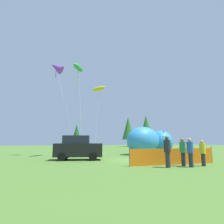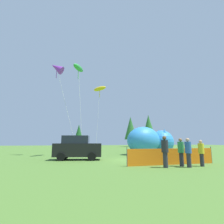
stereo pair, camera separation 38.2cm
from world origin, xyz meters
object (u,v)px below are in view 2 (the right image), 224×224
(folding_chair, at_px, (164,153))
(spectator_in_blue_shirt, at_px, (181,151))
(kite_purple_delta, at_px, (57,68))
(kite_green_fish, at_px, (78,68))
(inflatable_cat, at_px, (150,142))
(parked_car, at_px, (78,148))
(kite_yellow_hero, at_px, (100,89))
(spectator_in_black_shirt, at_px, (201,152))
(spectator_in_red_shirt, at_px, (165,150))
(spectator_in_green_shirt, at_px, (188,151))

(folding_chair, relative_size, spectator_in_blue_shirt, 0.49)
(kite_purple_delta, height_order, kite_green_fish, kite_purple_delta)
(kite_green_fish, bearing_deg, inflatable_cat, 3.13)
(parked_car, height_order, kite_yellow_hero, kite_yellow_hero)
(spectator_in_black_shirt, distance_m, kite_purple_delta, 17.81)
(spectator_in_blue_shirt, bearing_deg, spectator_in_red_shirt, -168.58)
(spectator_in_black_shirt, bearing_deg, spectator_in_red_shirt, 178.61)
(folding_chair, height_order, kite_yellow_hero, kite_yellow_hero)
(folding_chair, height_order, inflatable_cat, inflatable_cat)
(spectator_in_green_shirt, relative_size, kite_green_fish, 0.17)
(folding_chair, bearing_deg, spectator_in_black_shirt, -30.44)
(spectator_in_green_shirt, bearing_deg, spectator_in_red_shirt, 169.75)
(spectator_in_red_shirt, bearing_deg, folding_chair, 59.97)
(inflatable_cat, distance_m, kite_yellow_hero, 10.37)
(parked_car, height_order, inflatable_cat, inflatable_cat)
(spectator_in_blue_shirt, xyz_separation_m, spectator_in_black_shirt, (1.23, -0.32, -0.06))
(parked_car, height_order, spectator_in_green_shirt, parked_car)
(inflatable_cat, height_order, kite_yellow_hero, kite_yellow_hero)
(spectator_in_green_shirt, xyz_separation_m, spectator_in_black_shirt, (1.10, 0.20, -0.06))
(spectator_in_green_shirt, distance_m, spectator_in_blue_shirt, 0.53)
(parked_car, bearing_deg, kite_yellow_hero, 80.14)
(spectator_in_blue_shirt, xyz_separation_m, kite_green_fish, (-6.07, 9.40, 8.86))
(folding_chair, relative_size, inflatable_cat, 0.12)
(parked_car, xyz_separation_m, inflatable_cat, (8.90, 4.31, 0.51))
(inflatable_cat, relative_size, spectator_in_red_shirt, 3.72)
(folding_chair, distance_m, inflatable_cat, 5.57)
(parked_car, height_order, kite_green_fish, kite_green_fish)
(inflatable_cat, height_order, kite_purple_delta, kite_purple_delta)
(spectator_in_black_shirt, xyz_separation_m, kite_green_fish, (-7.30, 9.72, 8.93))
(inflatable_cat, distance_m, spectator_in_black_shirt, 10.34)
(spectator_in_green_shirt, distance_m, spectator_in_black_shirt, 1.12)
(spectator_in_red_shirt, bearing_deg, spectator_in_green_shirt, -10.25)
(inflatable_cat, xyz_separation_m, kite_yellow_hero, (-5.47, 4.48, 7.59))
(parked_car, relative_size, kite_purple_delta, 0.38)
(spectator_in_red_shirt, height_order, kite_green_fish, kite_green_fish)
(spectator_in_green_shirt, height_order, kite_purple_delta, kite_purple_delta)
(spectator_in_red_shirt, bearing_deg, spectator_in_blue_shirt, 11.42)
(kite_green_fish, bearing_deg, kite_purple_delta, 144.52)
(inflatable_cat, bearing_deg, folding_chair, -120.54)
(folding_chair, bearing_deg, inflatable_cat, 138.95)
(spectator_in_black_shirt, relative_size, kite_green_fish, 0.16)
(inflatable_cat, bearing_deg, kite_yellow_hero, 123.83)
(folding_chair, distance_m, spectator_in_black_shirt, 4.90)
(kite_green_fish, bearing_deg, parked_car, -90.51)
(kite_yellow_hero, bearing_deg, kite_purple_delta, -151.52)
(spectator_in_green_shirt, relative_size, spectator_in_blue_shirt, 1.00)
(parked_car, relative_size, spectator_in_blue_shirt, 2.41)
(spectator_in_blue_shirt, distance_m, kite_green_fish, 14.27)
(kite_purple_delta, bearing_deg, inflatable_cat, -6.49)
(inflatable_cat, distance_m, spectator_in_red_shirt, 10.94)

